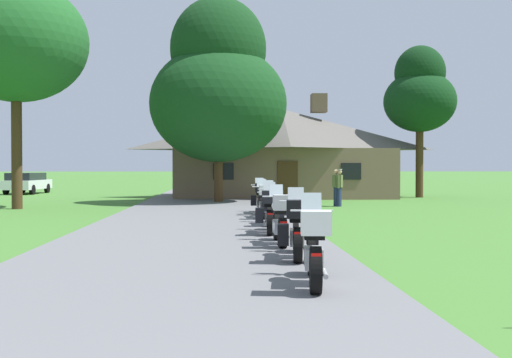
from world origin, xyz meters
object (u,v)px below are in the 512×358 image
bystander_olive_shirt_beside_signpost (336,186)px  motorcycle_blue_farthest_in_row (260,198)px  motorcycle_red_fourth_in_row (270,212)px  parked_white_suv_far_left (27,182)px  motorcycle_blue_fifth_in_row (272,206)px  tree_left_near (16,24)px  motorcycle_green_nearest_to_camera (314,247)px  motorcycle_green_sixth_in_row (264,201)px  tree_by_lodge_front (218,88)px  bystander_olive_shirt_near_lodge (340,185)px  tree_right_of_lodge (420,93)px  motorcycle_red_second_in_row (297,229)px  motorcycle_white_third_in_row (280,219)px

bystander_olive_shirt_beside_signpost → motorcycle_blue_farthest_in_row: bearing=-47.2°
motorcycle_red_fourth_in_row → parked_white_suv_far_left: bearing=122.4°
motorcycle_blue_fifth_in_row → tree_left_near: 15.04m
motorcycle_green_nearest_to_camera → motorcycle_red_fourth_in_row: size_ratio=1.00×
motorcycle_red_fourth_in_row → parked_white_suv_far_left: parked_white_suv_far_left is taller
motorcycle_green_sixth_in_row → motorcycle_blue_farthest_in_row: 2.08m
tree_left_near → tree_by_lodge_front: bearing=25.5°
motorcycle_blue_fifth_in_row → bystander_olive_shirt_near_lodge: 10.15m
motorcycle_blue_fifth_in_row → tree_right_of_lodge: tree_right_of_lodge is taller
motorcycle_red_fourth_in_row → tree_right_of_lodge: bearing=66.7°
tree_right_of_lodge → motorcycle_green_sixth_in_row: bearing=-124.0°
tree_left_near → tree_by_lodge_front: (8.48, 4.04, -2.07)m
tree_right_of_lodge → tree_by_lodge_front: size_ratio=0.87×
tree_left_near → motorcycle_red_second_in_row: bearing=-56.8°
motorcycle_red_second_in_row → tree_left_near: bearing=128.6°
bystander_olive_shirt_near_lodge → motorcycle_blue_farthest_in_row: bearing=165.3°
motorcycle_white_third_in_row → motorcycle_green_sixth_in_row: (0.12, 7.25, 0.00)m
motorcycle_white_third_in_row → motorcycle_blue_fifth_in_row: bearing=87.4°
motorcycle_green_nearest_to_camera → bystander_olive_shirt_near_lodge: 19.29m
motorcycle_green_nearest_to_camera → motorcycle_blue_fifth_in_row: 9.47m
motorcycle_blue_fifth_in_row → motorcycle_green_sixth_in_row: 2.56m
motorcycle_red_second_in_row → tree_left_near: size_ratio=0.18×
motorcycle_white_third_in_row → parked_white_suv_far_left: (-14.30, 28.59, 0.16)m
parked_white_suv_far_left → motorcycle_blue_farthest_in_row: bearing=-50.2°
tree_left_near → motorcycle_green_nearest_to_camera: bearing=-60.9°
motorcycle_red_second_in_row → motorcycle_blue_farthest_in_row: same height
motorcycle_blue_fifth_in_row → tree_by_lodge_front: 13.63m
bystander_olive_shirt_near_lodge → motorcycle_blue_fifth_in_row: bearing=-177.7°
parked_white_suv_far_left → motorcycle_blue_fifth_in_row: bearing=-55.8°
motorcycle_blue_fifth_in_row → parked_white_suv_far_left: bearing=119.8°
bystander_olive_shirt_near_lodge → motorcycle_green_sixth_in_row: bearing=174.9°
tree_right_of_lodge → bystander_olive_shirt_beside_signpost: bearing=-128.6°
motorcycle_red_second_in_row → motorcycle_red_fourth_in_row: 4.49m
motorcycle_red_fourth_in_row → parked_white_suv_far_left: (-14.25, 26.28, 0.17)m
motorcycle_blue_fifth_in_row → bystander_olive_shirt_near_lodge: size_ratio=1.24×
tree_right_of_lodge → motorcycle_green_nearest_to_camera: bearing=-110.7°
motorcycle_green_nearest_to_camera → motorcycle_green_sixth_in_row: (0.08, 12.03, 0.00)m
motorcycle_white_third_in_row → motorcycle_red_fourth_in_row: same height
motorcycle_green_nearest_to_camera → tree_right_of_lodge: size_ratio=0.23×
motorcycle_green_nearest_to_camera → motorcycle_red_fourth_in_row: (-0.10, 7.09, -0.01)m
motorcycle_green_sixth_in_row → tree_left_near: 13.71m
motorcycle_green_sixth_in_row → bystander_olive_shirt_near_lodge: (3.86, 6.85, 0.33)m
motorcycle_red_fourth_in_row → motorcycle_blue_farthest_in_row: size_ratio=1.00×
tree_right_of_lodge → motorcycle_red_fourth_in_row: bearing=-117.3°
motorcycle_white_third_in_row → tree_left_near: (-9.95, 13.19, 7.16)m
bystander_olive_shirt_near_lodge → tree_right_of_lodge: (6.27, 8.18, 5.13)m
motorcycle_blue_farthest_in_row → motorcycle_blue_fifth_in_row: bearing=-87.7°
motorcycle_red_second_in_row → motorcycle_green_sixth_in_row: size_ratio=1.00×
motorcycle_red_fourth_in_row → bystander_olive_shirt_beside_signpost: (3.90, 11.94, 0.32)m
motorcycle_red_second_in_row → bystander_olive_shirt_beside_signpost: bearing=82.6°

